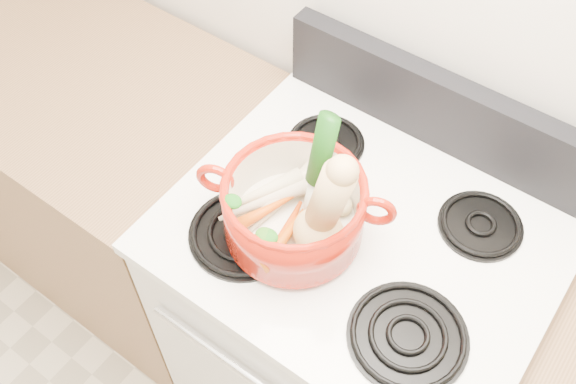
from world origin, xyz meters
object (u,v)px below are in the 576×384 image
Objects in this scene: dutch_oven at (294,209)px; squash at (320,206)px; leek at (316,174)px; stove_body at (347,330)px.

dutch_oven is 1.07× the size of squash.
leek reaches higher than dutch_oven.
leek is at bearing 145.93° from squash.
dutch_oven is at bearing -128.21° from leek.
stove_body is 0.68m from squash.
squash is 0.92× the size of leek.
dutch_oven is at bearing -138.57° from stove_body.
leek is (-0.04, 0.05, 0.01)m from squash.
dutch_oven is 0.99× the size of leek.
squash is 0.07m from leek.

